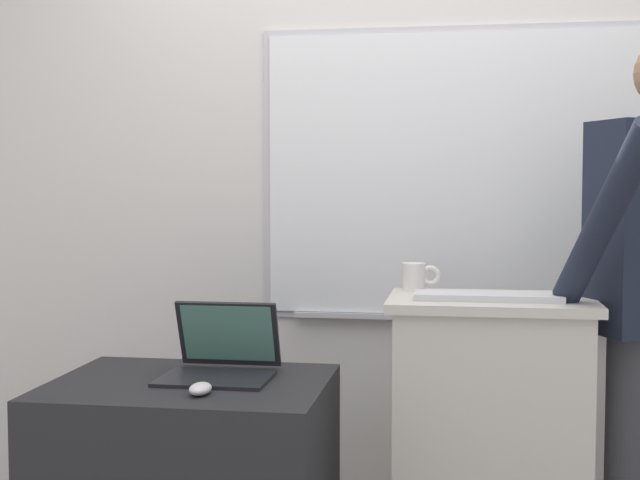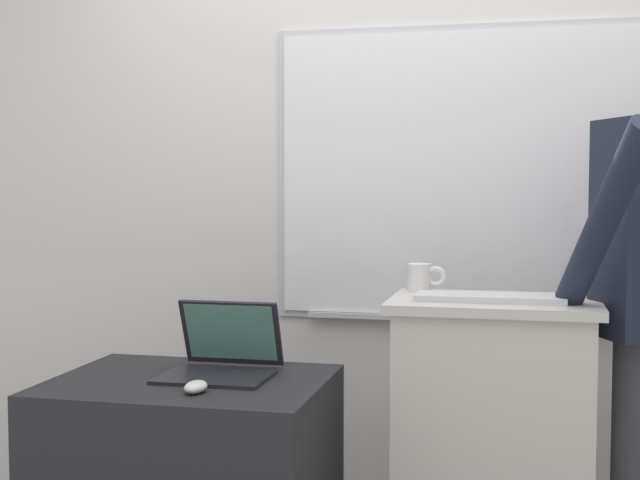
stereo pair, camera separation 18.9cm
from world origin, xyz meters
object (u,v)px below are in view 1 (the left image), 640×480
at_px(lectern_podium, 489,450).
at_px(wireless_keyboard, 488,296).
at_px(laptop, 222,354).
at_px(computer_mouse_by_laptop, 200,389).
at_px(coffee_mug, 416,277).

height_order(lectern_podium, wireless_keyboard, wireless_keyboard).
distance_m(laptop, wireless_keyboard, 0.84).
bearing_deg(wireless_keyboard, computer_mouse_by_laptop, -155.06).
xyz_separation_m(laptop, computer_mouse_by_laptop, (0.01, -0.27, -0.05)).
xyz_separation_m(lectern_podium, coffee_mug, (-0.24, 0.15, 0.53)).
height_order(computer_mouse_by_laptop, coffee_mug, coffee_mug).
relative_size(laptop, coffee_mug, 2.59).
height_order(laptop, computer_mouse_by_laptop, laptop).
distance_m(lectern_podium, computer_mouse_by_laptop, 0.96).
xyz_separation_m(lectern_podium, computer_mouse_by_laptop, (-0.81, -0.43, 0.27)).
distance_m(wireless_keyboard, computer_mouse_by_laptop, 0.91).
bearing_deg(wireless_keyboard, laptop, -172.44).
xyz_separation_m(computer_mouse_by_laptop, coffee_mug, (0.57, 0.58, 0.27)).
relative_size(laptop, computer_mouse_by_laptop, 3.32).
bearing_deg(laptop, lectern_podium, 11.17).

